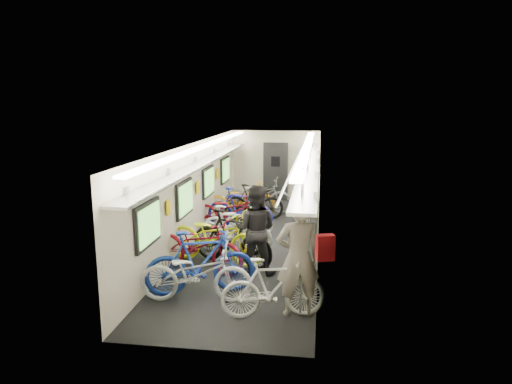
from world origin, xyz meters
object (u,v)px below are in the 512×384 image
(bicycle_1, at_px, (200,263))
(passenger_near, at_px, (298,258))
(bicycle_0, at_px, (196,273))
(backpack, at_px, (325,248))
(passenger_mid, at_px, (255,229))

(bicycle_1, bearing_deg, passenger_near, -127.36)
(bicycle_0, xyz_separation_m, backpack, (2.14, -0.68, 0.78))
(passenger_near, height_order, passenger_mid, passenger_near)
(bicycle_1, xyz_separation_m, passenger_mid, (0.81, 1.20, 0.30))
(bicycle_0, distance_m, passenger_mid, 1.74)
(passenger_mid, relative_size, backpack, 4.68)
(bicycle_0, distance_m, backpack, 2.38)
(bicycle_1, height_order, backpack, backpack)
(passenger_near, xyz_separation_m, backpack, (0.41, -0.41, 0.32))
(bicycle_1, bearing_deg, backpack, -133.83)
(bicycle_1, bearing_deg, passenger_mid, -53.09)
(bicycle_1, relative_size, passenger_near, 1.02)
(bicycle_1, height_order, passenger_mid, passenger_mid)
(passenger_mid, bearing_deg, passenger_near, 123.34)
(passenger_near, relative_size, passenger_mid, 1.08)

